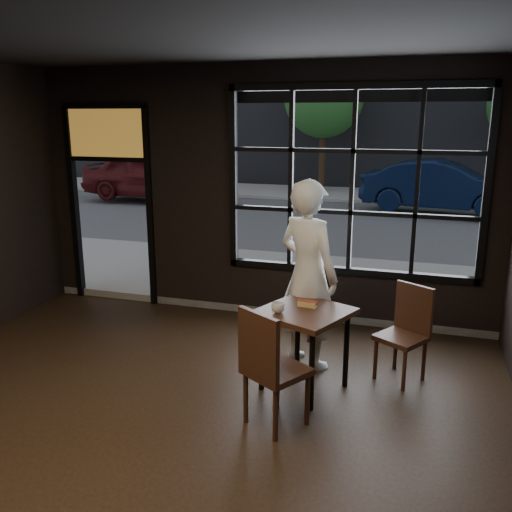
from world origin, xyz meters
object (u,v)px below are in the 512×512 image
(chair_near, at_px, (277,367))
(navy_car, at_px, (442,186))
(man, at_px, (308,275))
(cafe_table, at_px, (304,349))

(chair_near, bearing_deg, navy_car, -66.32)
(man, distance_m, navy_car, 9.97)
(man, height_order, navy_car, man)
(navy_car, bearing_deg, man, 179.64)
(cafe_table, xyz_separation_m, navy_car, (1.47, 10.38, 0.37))
(man, bearing_deg, chair_near, 119.37)
(chair_near, height_order, man, man)
(chair_near, relative_size, man, 0.54)
(cafe_table, relative_size, navy_car, 0.20)
(navy_car, bearing_deg, cafe_table, -179.42)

